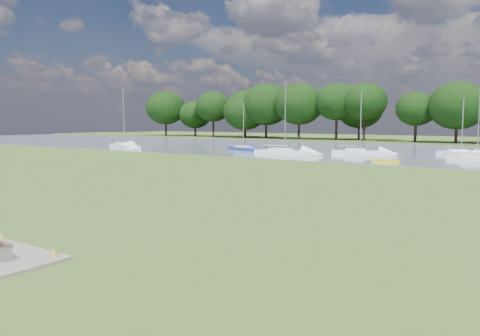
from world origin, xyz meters
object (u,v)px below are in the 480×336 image
Objects in this scene: sailboat_8 at (359,151)px; sailboat_9 at (476,157)px; sailboat_7 at (284,151)px; sailboat_3 at (124,145)px; kayak at (385,161)px; sailboat_0 at (461,152)px; sailboat_6 at (243,148)px.

sailboat_9 reaches higher than sailboat_8.
sailboat_7 is 1.14× the size of sailboat_8.
sailboat_9 is (45.78, 5.69, -0.09)m from sailboat_3.
sailboat_3 is at bearing -178.79° from sailboat_7.
sailboat_7 is at bearing 171.85° from kayak.
sailboat_9 is at bearing -26.03° from sailboat_8.
sailboat_3 is at bearing -168.96° from sailboat_9.
sailboat_3 is 33.76m from sailboat_8.
sailboat_0 is at bearing 37.41° from sailboat_3.
kayak is at bearing -75.53° from sailboat_8.
sailboat_3 is at bearing -175.07° from kayak.
sailboat_8 is at bearing 177.99° from sailboat_9.
sailboat_9 is (28.71, -0.21, 0.02)m from sailboat_6.
sailboat_0 is 26.94m from sailboat_6.
sailboat_3 is at bearing -141.39° from sailboat_0.
sailboat_0 is 44.95m from sailboat_3.
sailboat_8 is at bearing 27.94° from sailboat_7.
sailboat_3 reaches higher than sailboat_0.
sailboat_7 reaches higher than sailboat_6.
sailboat_6 is 9.11m from sailboat_7.
sailboat_6 is at bearing 168.50° from kayak.
sailboat_3 is at bearing 171.95° from sailboat_8.
sailboat_0 reaches higher than sailboat_6.
sailboat_7 is 1.13× the size of sailboat_9.
kayak is 0.41× the size of sailboat_6.
sailboat_3 is 1.16× the size of sailboat_8.
sailboat_9 is at bearing -45.93° from sailboat_0.
kayak is 0.31× the size of sailboat_7.
sailboat_7 is at bearing 26.91° from sailboat_3.
sailboat_8 is at bearing 131.27° from kayak.
sailboat_6 is at bearing 40.82° from sailboat_3.
sailboat_9 is at bearing 5.49° from sailboat_7.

